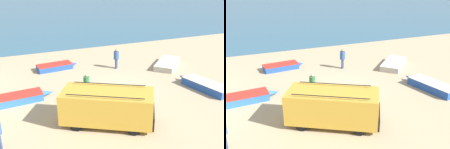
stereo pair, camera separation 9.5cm
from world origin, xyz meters
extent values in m
plane|color=tan|center=(0.00, 0.00, 0.00)|extent=(200.00, 200.00, 0.00)
cube|color=#33607A|center=(0.00, 52.00, 0.00)|extent=(120.00, 80.00, 0.01)
cube|color=gold|center=(-2.07, -3.92, 1.15)|extent=(5.50, 4.42, 1.73)
cube|color=black|center=(0.18, -5.22, 0.67)|extent=(1.08, 1.77, 0.78)
cube|color=#1E232D|center=(0.11, -5.18, 1.66)|extent=(1.00, 1.67, 0.55)
cylinder|color=black|center=(-0.22, -3.89, 0.34)|extent=(0.70, 0.53, 0.68)
cylinder|color=black|center=(-1.17, -5.53, 0.34)|extent=(0.70, 0.53, 0.68)
cylinder|color=black|center=(-2.96, -2.30, 0.34)|extent=(0.70, 0.53, 0.68)
cylinder|color=black|center=(-3.91, -3.94, 0.34)|extent=(0.70, 0.53, 0.68)
cylinder|color=black|center=(-1.65, -3.19, 2.13)|extent=(3.65, 2.14, 0.05)
cylinder|color=black|center=(-2.49, -4.64, 2.13)|extent=(3.65, 2.14, 0.05)
cube|color=#234CA3|center=(-3.15, 6.31, 0.23)|extent=(3.13, 1.62, 0.46)
cone|color=#234CA3|center=(-1.33, 6.50, 0.23)|extent=(0.70, 0.50, 0.44)
cube|color=#B22D23|center=(-3.15, 6.31, 0.40)|extent=(0.32, 1.23, 0.05)
cube|color=#B22D23|center=(-3.15, 6.31, 0.48)|extent=(3.16, 1.64, 0.04)
cube|color=#ADA89E|center=(6.67, 3.11, 0.23)|extent=(3.78, 3.72, 0.46)
cone|color=#ADA89E|center=(8.29, 4.66, 0.23)|extent=(0.89, 0.88, 0.44)
cube|color=silver|center=(6.67, 3.11, 0.40)|extent=(1.18, 1.22, 0.05)
cube|color=silver|center=(6.67, 3.11, 0.48)|extent=(3.82, 3.75, 0.04)
cube|color=#234CA3|center=(6.41, -2.35, 0.28)|extent=(2.01, 3.73, 0.56)
cone|color=#234CA3|center=(5.95, -0.24, 0.28)|extent=(0.69, 0.88, 0.53)
cube|color=silver|center=(6.41, -2.35, 0.49)|extent=(1.19, 0.45, 0.05)
cube|color=silver|center=(6.41, -2.35, 0.58)|extent=(2.03, 3.77, 0.04)
cube|color=#2D66AD|center=(-7.02, 0.86, 0.25)|extent=(4.00, 1.60, 0.50)
cone|color=#2D66AD|center=(-4.64, 1.04, 0.25)|extent=(0.89, 0.54, 0.47)
cube|color=#B22D23|center=(-7.02, 0.86, 0.43)|extent=(0.29, 1.21, 0.05)
cube|color=#B22D23|center=(-7.02, 0.86, 0.52)|extent=(4.04, 1.61, 0.04)
cylinder|color=#5B564C|center=(-1.99, 0.13, 0.40)|extent=(0.15, 0.15, 0.79)
cylinder|color=#5B564C|center=(-2.12, 0.03, 0.40)|extent=(0.15, 0.15, 0.79)
cylinder|color=#2D6B3D|center=(-2.06, 0.08, 1.10)|extent=(0.43, 0.43, 0.63)
sphere|color=tan|center=(-2.06, 0.08, 1.52)|extent=(0.21, 0.21, 0.21)
cylinder|color=navy|center=(-7.81, -4.10, 0.42)|extent=(0.16, 0.16, 0.84)
cylinder|color=navy|center=(2.04, 4.40, 0.44)|extent=(0.16, 0.16, 0.88)
cylinder|color=navy|center=(2.16, 4.53, 0.44)|extent=(0.16, 0.16, 0.88)
cylinder|color=#335189|center=(2.10, 4.47, 1.22)|extent=(0.48, 0.48, 0.69)
sphere|color=tan|center=(2.10, 4.47, 1.69)|extent=(0.24, 0.24, 0.24)
camera|label=1|loc=(-6.82, -16.14, 8.20)|focal=42.00mm
camera|label=2|loc=(-6.73, -16.18, 8.20)|focal=42.00mm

